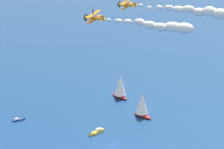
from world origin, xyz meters
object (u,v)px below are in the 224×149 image
sailboat_trailing (120,86)px  biplane_lead (94,18)px  motorboat_far_stbd (19,120)px  biplane_wingman (127,5)px  sailboat_offshore (142,105)px  wingwalker_lead (93,11)px  motorboat_mid_cluster (96,132)px

sailboat_trailing → biplane_lead: bearing=-171.5°
motorboat_far_stbd → sailboat_trailing: size_ratio=0.36×
biplane_lead → biplane_wingman: bearing=-13.3°
sailboat_trailing → motorboat_far_stbd: bearing=139.2°
sailboat_offshore → biplane_wingman: biplane_wingman is taller
sailboat_trailing → wingwalker_lead: 74.16m
motorboat_far_stbd → biplane_wingman: (0.22, -46.10, 49.92)m
motorboat_far_stbd → biplane_wingman: biplane_wingman is taller
sailboat_offshore → wingwalker_lead: (-40.05, 6.61, 45.50)m
biplane_lead → biplane_wingman: biplane_wingman is taller
sailboat_offshore → wingwalker_lead: wingwalker_lead is taller
sailboat_offshore → motorboat_mid_cluster: (-21.24, 13.09, -4.96)m
motorboat_mid_cluster → wingwalker_lead: size_ratio=4.04×
motorboat_far_stbd → wingwalker_lead: wingwalker_lead is taller
motorboat_far_stbd → biplane_lead: 66.76m
motorboat_mid_cluster → biplane_lead: bearing=-160.3°
motorboat_far_stbd → biplane_lead: size_ratio=0.63×
motorboat_mid_cluster → wingwalker_lead: bearing=-161.0°
sailboat_trailing → biplane_lead: size_ratio=1.73×
sailboat_trailing → motorboat_mid_cluster: sailboat_trailing is taller
sailboat_offshore → biplane_lead: size_ratio=1.61×
sailboat_offshore → biplane_wingman: size_ratio=1.61×
biplane_wingman → biplane_lead: bearing=166.7°
sailboat_trailing → sailboat_offshore: bearing=-140.2°
sailboat_offshore → motorboat_mid_cluster: size_ratio=1.67×
wingwalker_lead → sailboat_trailing: bearing=8.3°
wingwalker_lead → biplane_wingman: bearing=-13.3°
sailboat_trailing → motorboat_mid_cluster: bearing=-177.0°
motorboat_far_stbd → sailboat_offshore: sailboat_offshore is taller
motorboat_far_stbd → motorboat_mid_cluster: size_ratio=0.65×
motorboat_far_stbd → wingwalker_lead: size_ratio=2.63×
motorboat_far_stbd → wingwalker_lead: (-20.48, -41.20, 50.61)m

